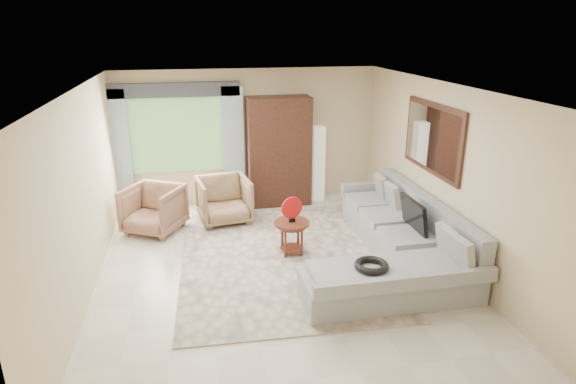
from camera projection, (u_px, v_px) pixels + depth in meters
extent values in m
plane|color=silver|center=(276.00, 269.00, 7.00)|extent=(6.00, 6.00, 0.00)
cube|color=beige|center=(282.00, 257.00, 7.33)|extent=(3.17, 4.13, 0.02)
cube|color=#919399|center=(392.00, 232.00, 7.77)|extent=(0.90, 2.40, 0.40)
cube|color=#919399|center=(391.00, 286.00, 6.16)|extent=(2.30, 0.80, 0.40)
cube|color=#919399|center=(426.00, 213.00, 7.32)|extent=(0.20, 3.20, 0.50)
cube|color=#919399|center=(366.00, 189.00, 8.85)|extent=(0.90, 0.16, 0.22)
cube|color=#919399|center=(408.00, 283.00, 5.65)|extent=(2.30, 0.10, 0.18)
cube|color=black|center=(414.00, 215.00, 7.06)|extent=(0.14, 0.74, 0.48)
torus|color=black|center=(371.00, 265.00, 5.95)|extent=(0.43, 0.43, 0.09)
cylinder|color=#431F12|center=(292.00, 223.00, 7.28)|extent=(0.54, 0.54, 0.04)
cylinder|color=#431F12|center=(292.00, 240.00, 7.37)|extent=(0.36, 0.36, 0.49)
cylinder|color=#B51212|center=(292.00, 208.00, 7.20)|extent=(0.34, 0.11, 0.34)
imported|color=#8E6A4D|center=(154.00, 209.00, 8.15)|extent=(1.18, 1.19, 0.80)
imported|color=brown|center=(224.00, 200.00, 8.57)|extent=(1.00, 1.02, 0.82)
imported|color=#999999|center=(131.00, 201.00, 8.94)|extent=(0.59, 0.56, 0.51)
cube|color=black|center=(279.00, 152.00, 9.27)|extent=(1.20, 0.55, 2.10)
cube|color=silver|center=(318.00, 163.00, 9.58)|extent=(0.24, 0.24, 1.50)
cube|color=#669E59|center=(177.00, 135.00, 9.03)|extent=(1.80, 0.04, 1.40)
cube|color=#9EB7CC|center=(119.00, 152.00, 8.83)|extent=(0.40, 0.08, 2.30)
cube|color=#9EB7CC|center=(234.00, 147.00, 9.23)|extent=(0.40, 0.08, 2.30)
cube|color=#1E232D|center=(173.00, 90.00, 8.69)|extent=(2.40, 0.12, 0.26)
cube|color=black|center=(433.00, 138.00, 7.21)|extent=(0.04, 1.70, 1.05)
cube|color=white|center=(431.00, 138.00, 7.21)|extent=(0.02, 1.54, 0.90)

